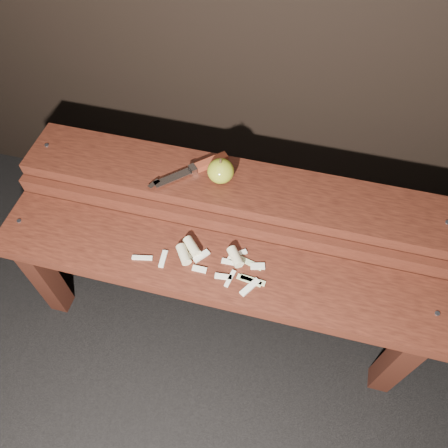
% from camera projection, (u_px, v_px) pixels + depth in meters
% --- Properties ---
extents(ground, '(60.00, 60.00, 0.00)m').
position_uv_depth(ground, '(220.00, 312.00, 1.51)').
color(ground, black).
extents(bench_front_tier, '(1.20, 0.20, 0.42)m').
position_uv_depth(bench_front_tier, '(213.00, 280.00, 1.18)').
color(bench_front_tier, black).
rests_on(bench_front_tier, ground).
extents(bench_rear_tier, '(1.20, 0.21, 0.50)m').
position_uv_depth(bench_rear_tier, '(233.00, 202.00, 1.26)').
color(bench_rear_tier, black).
rests_on(bench_rear_tier, ground).
extents(apple, '(0.07, 0.07, 0.08)m').
position_uv_depth(apple, '(221.00, 171.00, 1.17)').
color(apple, olive).
rests_on(apple, bench_rear_tier).
extents(knife, '(0.19, 0.18, 0.02)m').
position_uv_depth(knife, '(202.00, 166.00, 1.21)').
color(knife, maroon).
rests_on(knife, bench_rear_tier).
extents(apple_scraps, '(0.35, 0.14, 0.03)m').
position_uv_depth(apple_scraps, '(210.00, 257.00, 1.13)').
color(apple_scraps, beige).
rests_on(apple_scraps, bench_front_tier).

